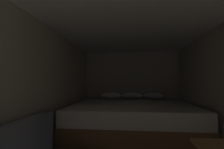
# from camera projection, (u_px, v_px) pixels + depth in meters

# --- Properties ---
(wall_back) EXTENTS (2.47, 0.05, 1.96)m
(wall_back) POSITION_uv_depth(u_px,v_px,m) (132.00, 90.00, 4.50)
(wall_back) COLOR beige
(wall_back) RESTS_ON ground
(wall_left) EXTENTS (0.05, 4.73, 1.96)m
(wall_left) POSITION_uv_depth(u_px,v_px,m) (40.00, 97.00, 2.25)
(wall_left) COLOR beige
(wall_left) RESTS_ON ground
(ceiling_slab) EXTENTS (2.47, 4.73, 0.05)m
(ceiling_slab) POSITION_uv_depth(u_px,v_px,m) (133.00, 18.00, 2.17)
(ceiling_slab) COLOR white
(ceiling_slab) RESTS_ON wall_left
(bed) EXTENTS (2.25, 2.06, 0.92)m
(bed) POSITION_uv_depth(u_px,v_px,m) (132.00, 122.00, 3.39)
(bed) COLOR brown
(bed) RESTS_ON ground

